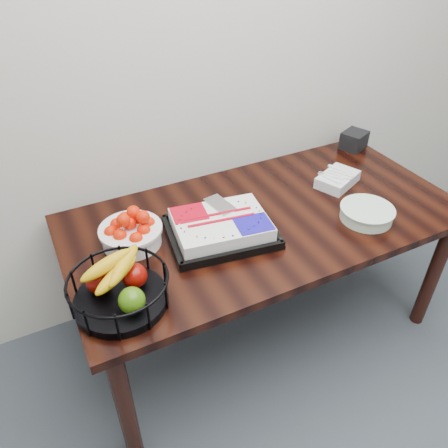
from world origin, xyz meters
name	(u,v)px	position (x,y,z in m)	size (l,w,h in m)	color
table	(264,230)	(0.00, 2.00, 0.66)	(1.80, 0.90, 0.75)	black
cake_tray	(221,227)	(-0.25, 1.96, 0.79)	(0.49, 0.41, 0.09)	black
tangerine_bowl	(131,230)	(-0.60, 2.08, 0.82)	(0.26, 0.26, 0.16)	white
fruit_basket	(119,288)	(-0.74, 1.77, 0.83)	(0.35, 0.35, 0.19)	black
plate_stack	(367,213)	(0.39, 1.77, 0.78)	(0.24, 0.24, 0.06)	white
fork_bag	(338,179)	(0.46, 2.07, 0.78)	(0.26, 0.22, 0.06)	silver
napkin_box	(354,140)	(0.80, 2.35, 0.80)	(0.14, 0.12, 0.10)	black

